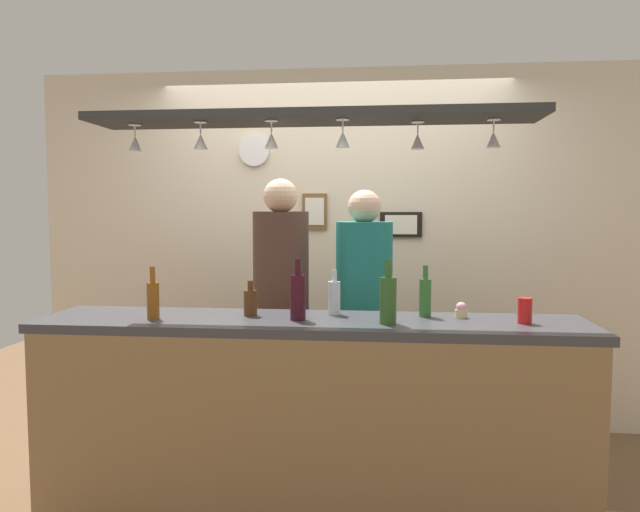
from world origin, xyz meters
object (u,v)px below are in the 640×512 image
(bottle_wine_dark_red, at_px, (298,296))
(picture_frame_lower_pair, at_px, (401,225))
(person_right_teal_shirt, at_px, (364,302))
(person_left_brown_shirt, at_px, (281,294))
(drink_can, at_px, (525,311))
(picture_frame_crest, at_px, (315,211))
(bottle_beer_brown_stubby, at_px, (250,302))
(bottle_champagne_green, at_px, (388,299))
(bottle_soda_clear, at_px, (334,297))
(wall_clock, at_px, (254,151))
(bottle_beer_green_import, at_px, (425,296))
(bottle_beer_amber_tall, at_px, (153,299))
(cupcake, at_px, (461,311))

(bottle_wine_dark_red, xyz_separation_m, picture_frame_lower_pair, (0.54, 1.43, 0.32))
(person_right_teal_shirt, bearing_deg, person_left_brown_shirt, 180.00)
(drink_can, xyz_separation_m, picture_frame_crest, (-1.16, 1.41, 0.47))
(drink_can, bearing_deg, bottle_beer_brown_stubby, 177.20)
(bottle_champagne_green, distance_m, picture_frame_lower_pair, 1.52)
(bottle_champagne_green, bearing_deg, bottle_soda_clear, 140.77)
(picture_frame_crest, distance_m, wall_clock, 0.62)
(bottle_beer_green_import, xyz_separation_m, picture_frame_crest, (-0.71, 1.27, 0.43))
(bottle_beer_amber_tall, xyz_separation_m, picture_frame_lower_pair, (1.25, 1.48, 0.34))
(bottle_wine_dark_red, height_order, picture_frame_lower_pair, picture_frame_lower_pair)
(bottle_wine_dark_red, bearing_deg, bottle_beer_brown_stubby, 160.48)
(bottle_wine_dark_red, bearing_deg, wall_clock, 110.23)
(picture_frame_crest, bearing_deg, cupcake, -55.53)
(bottle_beer_amber_tall, relative_size, bottle_wine_dark_red, 0.87)
(bottle_wine_dark_red, bearing_deg, bottle_soda_clear, 46.41)
(cupcake, distance_m, picture_frame_lower_pair, 1.37)
(bottle_beer_amber_tall, relative_size, cupcake, 3.33)
(bottle_beer_amber_tall, bearing_deg, picture_frame_crest, 66.96)
(bottle_beer_amber_tall, distance_m, wall_clock, 1.72)
(person_left_brown_shirt, bearing_deg, person_right_teal_shirt, 0.00)
(person_right_teal_shirt, xyz_separation_m, bottle_beer_amber_tall, (-1.01, -0.75, 0.12))
(bottle_champagne_green, distance_m, picture_frame_crest, 1.63)
(person_right_teal_shirt, height_order, bottle_wine_dark_red, person_right_teal_shirt)
(bottle_champagne_green, relative_size, drink_can, 2.46)
(bottle_beer_brown_stubby, distance_m, picture_frame_crest, 1.43)
(cupcake, height_order, picture_frame_lower_pair, picture_frame_lower_pair)
(person_right_teal_shirt, height_order, wall_clock, wall_clock)
(bottle_beer_green_import, height_order, picture_frame_crest, picture_frame_crest)
(picture_frame_crest, height_order, wall_clock, wall_clock)
(bottle_wine_dark_red, bearing_deg, drink_can, 1.36)
(person_left_brown_shirt, xyz_separation_m, wall_clock, (-0.32, 0.73, 0.94))
(bottle_soda_clear, height_order, picture_frame_lower_pair, picture_frame_lower_pair)
(bottle_beer_amber_tall, relative_size, wall_clock, 1.18)
(bottle_wine_dark_red, bearing_deg, bottle_champagne_green, -6.70)
(person_right_teal_shirt, height_order, drink_can, person_right_teal_shirt)
(picture_frame_crest, bearing_deg, person_right_teal_shirt, -62.40)
(person_left_brown_shirt, relative_size, picture_frame_crest, 6.82)
(bottle_beer_green_import, distance_m, wall_clock, 1.92)
(bottle_beer_green_import, bearing_deg, wall_clock, 132.28)
(cupcake, bearing_deg, wall_clock, 136.01)
(bottle_beer_brown_stubby, bearing_deg, bottle_soda_clear, 10.83)
(bottle_beer_amber_tall, relative_size, picture_frame_crest, 1.00)
(picture_frame_lower_pair, bearing_deg, person_right_teal_shirt, -108.16)
(bottle_beer_brown_stubby, relative_size, cupcake, 2.31)
(person_right_teal_shirt, distance_m, picture_frame_lower_pair, 0.89)
(bottle_beer_brown_stubby, height_order, bottle_beer_green_import, bottle_beer_green_import)
(bottle_champagne_green, bearing_deg, picture_frame_lower_pair, 85.97)
(picture_frame_lower_pair, bearing_deg, wall_clock, -179.67)
(drink_can, relative_size, picture_frame_lower_pair, 0.41)
(picture_frame_lower_pair, bearing_deg, person_left_brown_shirt, -135.53)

